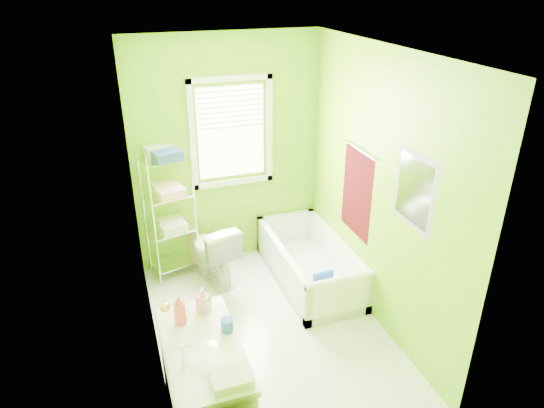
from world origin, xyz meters
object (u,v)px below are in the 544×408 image
object	(u,v)px
toilet	(213,251)
wire_shelf_unit	(170,200)
bathtub	(310,268)
vanity	(205,385)

from	to	relation	value
toilet	wire_shelf_unit	bearing A→B (deg)	-50.82
bathtub	toilet	size ratio (longest dim) A/B	2.18
bathtub	vanity	xyz separation A→B (m)	(-1.48, -1.53, 0.26)
toilet	vanity	xyz separation A→B (m)	(-0.48, -1.91, 0.06)
toilet	wire_shelf_unit	world-z (taller)	wire_shelf_unit
toilet	vanity	world-z (taller)	vanity
toilet	wire_shelf_unit	xyz separation A→B (m)	(-0.38, 0.28, 0.55)
vanity	wire_shelf_unit	bearing A→B (deg)	87.32
toilet	wire_shelf_unit	size ratio (longest dim) A/B	0.48
vanity	bathtub	bearing A→B (deg)	45.90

